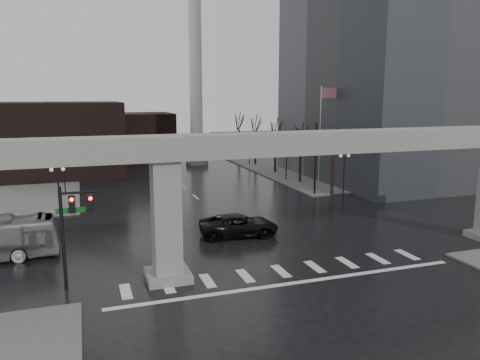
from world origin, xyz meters
The scene contains 22 objects.
ground centered at (0.00, 0.00, 0.00)m, with size 160.00×160.00×0.00m, color black.
sidewalk_ne centered at (26.00, 36.00, 0.07)m, with size 28.00×36.00×0.15m, color slate.
elevated_guideway centered at (1.26, 0.00, 6.88)m, with size 48.00×2.60×8.70m.
office_tower centered at (28.00, 26.00, 21.00)m, with size 22.00×26.00×42.00m, color #5D5D62.
building_far_left centered at (-14.00, 42.00, 5.00)m, with size 16.00×14.00×10.00m, color black.
building_far_mid centered at (-2.00, 52.00, 4.00)m, with size 10.00×10.00×8.00m, color black.
smokestack centered at (6.00, 46.00, 13.35)m, with size 3.60×3.60×30.00m.
signal_mast_arm centered at (8.99, 18.80, 5.83)m, with size 12.12×0.43×8.00m.
signal_left_pole centered at (-12.25, 0.50, 4.07)m, with size 2.30×0.30×6.00m.
flagpole_assembly centered at (15.29, 22.00, 7.53)m, with size 2.06×0.12×12.00m.
lamp_right_0 centered at (13.50, 14.00, 3.47)m, with size 1.22×0.32×5.11m.
lamp_right_1 centered at (13.50, 28.00, 3.47)m, with size 1.22×0.32×5.11m.
lamp_right_2 centered at (13.50, 42.00, 3.47)m, with size 1.22×0.32×5.11m.
lamp_left_0 centered at (-13.50, 14.00, 3.47)m, with size 1.22×0.32×5.11m.
lamp_left_1 centered at (-13.50, 28.00, 3.47)m, with size 1.22×0.32×5.11m.
lamp_left_2 centered at (-13.50, 42.00, 3.47)m, with size 1.22×0.32×5.11m.
tree_right_0 centered at (14.53, 18.02, 2.79)m, with size 1.09×1.58×7.50m.
tree_right_1 centered at (14.53, 26.02, 2.85)m, with size 1.09×1.61×7.67m.
tree_right_2 centered at (14.53, 34.02, 2.91)m, with size 1.10×1.63×7.85m.
tree_right_3 centered at (14.53, 42.02, 2.98)m, with size 1.11×1.66×8.02m.
tree_right_4 centered at (14.53, 50.02, 3.04)m, with size 1.12×1.69×8.19m.
pickup_truck centered at (-0.09, 7.00, 0.87)m, with size 2.88×6.25×1.74m, color black.
Camera 1 is at (-11.52, -26.73, 11.01)m, focal length 35.00 mm.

